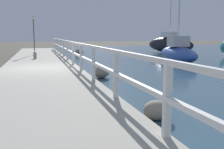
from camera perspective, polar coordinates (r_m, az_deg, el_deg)
ground_plane at (r=12.04m, az=-15.20°, el=-0.07°), size 120.00×120.00×0.00m
dock_walkway at (r=12.01m, az=-15.23°, el=0.69°), size 3.41×36.00×0.32m
railing at (r=12.05m, az=-7.72°, el=5.24°), size 0.10×32.50×1.10m
boulder_far_strip at (r=23.13m, az=-7.17°, el=4.86°), size 0.73×0.66×0.55m
boulder_water_edge at (r=5.56m, az=9.64°, el=-7.65°), size 0.55×0.49×0.41m
boulder_upstream at (r=10.73m, az=-2.36°, el=0.59°), size 0.69×0.62×0.51m
mooring_bollard at (r=16.54m, az=-16.43°, el=4.05°), size 0.20×0.20×0.44m
dock_lamp at (r=20.02m, az=-16.70°, el=9.85°), size 0.23×0.23×2.81m
sailboat_black at (r=26.66m, az=12.44°, el=6.47°), size 3.20×5.81×8.08m
sailboat_blue at (r=17.69m, az=14.10°, el=4.67°), size 2.49×5.71×5.88m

